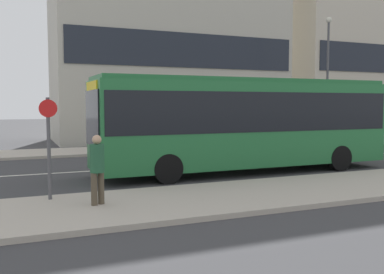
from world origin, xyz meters
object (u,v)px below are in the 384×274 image
at_px(bus_stop_sign, 49,140).
at_px(parked_car_0, 367,135).
at_px(pedestrian_near_stop, 97,165).
at_px(street_lamp, 328,67).
at_px(city_bus, 245,119).

bearing_deg(bus_stop_sign, parked_car_0, 23.98).
bearing_deg(pedestrian_near_stop, street_lamp, -171.76).
height_order(parked_car_0, street_lamp, street_lamp).
relative_size(city_bus, parked_car_0, 2.76).
bearing_deg(parked_car_0, pedestrian_near_stop, -152.22).
height_order(parked_car_0, pedestrian_near_stop, pedestrian_near_stop).
distance_m(parked_car_0, pedestrian_near_stop, 20.19).
bearing_deg(pedestrian_near_stop, city_bus, -175.57).
bearing_deg(street_lamp, parked_car_0, -57.31).
relative_size(city_bus, bus_stop_sign, 4.37).
relative_size(parked_car_0, street_lamp, 0.52).
bearing_deg(city_bus, bus_stop_sign, -159.84).
xyz_separation_m(city_bus, bus_stop_sign, (-7.10, -2.64, -0.34)).
height_order(bus_stop_sign, street_lamp, street_lamp).
bearing_deg(street_lamp, pedestrian_near_stop, -145.20).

